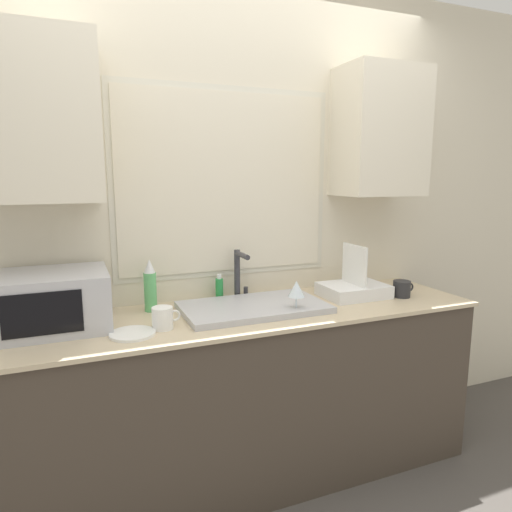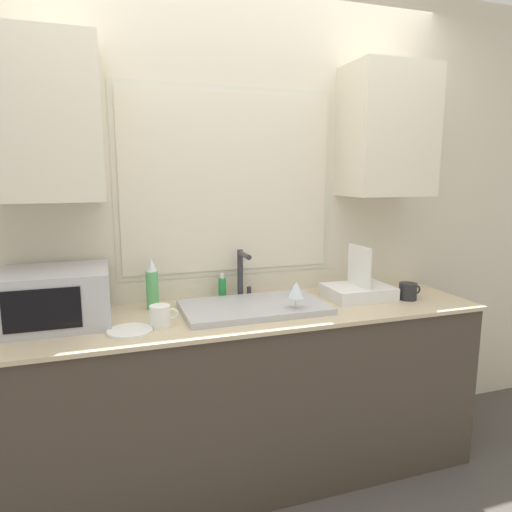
{
  "view_description": "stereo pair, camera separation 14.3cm",
  "coord_description": "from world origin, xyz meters",
  "px_view_note": "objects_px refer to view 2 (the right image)",
  "views": [
    {
      "loc": [
        -0.78,
        -1.73,
        1.56
      ],
      "look_at": [
        0.04,
        0.28,
        1.17
      ],
      "focal_mm": 32.0,
      "sensor_mm": 36.0,
      "label": 1
    },
    {
      "loc": [
        -0.65,
        -1.78,
        1.56
      ],
      "look_at": [
        0.04,
        0.28,
        1.17
      ],
      "focal_mm": 32.0,
      "sensor_mm": 36.0,
      "label": 2
    }
  ],
  "objects_px": {
    "dish_rack": "(358,290)",
    "mug_near_sink": "(161,316)",
    "soap_bottle": "(222,288)",
    "wine_glass": "(296,291)",
    "spray_bottle": "(152,285)",
    "microwave": "(56,297)",
    "faucet": "(242,270)"
  },
  "relations": [
    {
      "from": "microwave",
      "to": "wine_glass",
      "type": "xyz_separation_m",
      "value": [
        1.08,
        -0.22,
        -0.01
      ]
    },
    {
      "from": "soap_bottle",
      "to": "mug_near_sink",
      "type": "xyz_separation_m",
      "value": [
        -0.38,
        -0.36,
        -0.01
      ]
    },
    {
      "from": "microwave",
      "to": "wine_glass",
      "type": "distance_m",
      "value": 1.1
    },
    {
      "from": "faucet",
      "to": "wine_glass",
      "type": "distance_m",
      "value": 0.39
    },
    {
      "from": "spray_bottle",
      "to": "soap_bottle",
      "type": "distance_m",
      "value": 0.39
    },
    {
      "from": "spray_bottle",
      "to": "soap_bottle",
      "type": "relative_size",
      "value": 1.85
    },
    {
      "from": "dish_rack",
      "to": "microwave",
      "type": "bearing_deg",
      "value": 178.14
    },
    {
      "from": "mug_near_sink",
      "to": "faucet",
      "type": "bearing_deg",
      "value": 34.55
    },
    {
      "from": "dish_rack",
      "to": "mug_near_sink",
      "type": "distance_m",
      "value": 1.1
    },
    {
      "from": "microwave",
      "to": "soap_bottle",
      "type": "height_order",
      "value": "microwave"
    },
    {
      "from": "spray_bottle",
      "to": "mug_near_sink",
      "type": "distance_m",
      "value": 0.3
    },
    {
      "from": "faucet",
      "to": "mug_near_sink",
      "type": "relative_size",
      "value": 2.14
    },
    {
      "from": "microwave",
      "to": "dish_rack",
      "type": "xyz_separation_m",
      "value": [
        1.52,
        -0.05,
        -0.08
      ]
    },
    {
      "from": "faucet",
      "to": "mug_near_sink",
      "type": "distance_m",
      "value": 0.59
    },
    {
      "from": "soap_bottle",
      "to": "wine_glass",
      "type": "relative_size",
      "value": 0.86
    },
    {
      "from": "wine_glass",
      "to": "dish_rack",
      "type": "bearing_deg",
      "value": 20.56
    },
    {
      "from": "spray_bottle",
      "to": "mug_near_sink",
      "type": "height_order",
      "value": "spray_bottle"
    },
    {
      "from": "dish_rack",
      "to": "soap_bottle",
      "type": "distance_m",
      "value": 0.74
    },
    {
      "from": "mug_near_sink",
      "to": "wine_glass",
      "type": "xyz_separation_m",
      "value": [
        0.64,
        -0.02,
        0.07
      ]
    },
    {
      "from": "faucet",
      "to": "microwave",
      "type": "relative_size",
      "value": 0.58
    },
    {
      "from": "spray_bottle",
      "to": "soap_bottle",
      "type": "height_order",
      "value": "spray_bottle"
    },
    {
      "from": "soap_bottle",
      "to": "mug_near_sink",
      "type": "height_order",
      "value": "soap_bottle"
    },
    {
      "from": "dish_rack",
      "to": "mug_near_sink",
      "type": "relative_size",
      "value": 2.77
    },
    {
      "from": "soap_bottle",
      "to": "wine_glass",
      "type": "xyz_separation_m",
      "value": [
        0.27,
        -0.39,
        0.06
      ]
    },
    {
      "from": "spray_bottle",
      "to": "soap_bottle",
      "type": "xyz_separation_m",
      "value": [
        0.38,
        0.07,
        -0.06
      ]
    },
    {
      "from": "microwave",
      "to": "spray_bottle",
      "type": "distance_m",
      "value": 0.45
    },
    {
      "from": "dish_rack",
      "to": "spray_bottle",
      "type": "bearing_deg",
      "value": 172.22
    },
    {
      "from": "microwave",
      "to": "dish_rack",
      "type": "distance_m",
      "value": 1.53
    },
    {
      "from": "dish_rack",
      "to": "soap_bottle",
      "type": "relative_size",
      "value": 2.46
    },
    {
      "from": "spray_bottle",
      "to": "wine_glass",
      "type": "distance_m",
      "value": 0.72
    },
    {
      "from": "wine_glass",
      "to": "soap_bottle",
      "type": "bearing_deg",
      "value": 124.79
    },
    {
      "from": "soap_bottle",
      "to": "wine_glass",
      "type": "bearing_deg",
      "value": -55.21
    }
  ]
}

